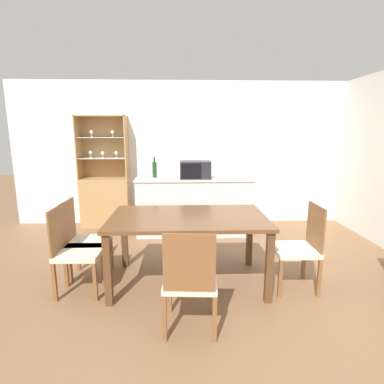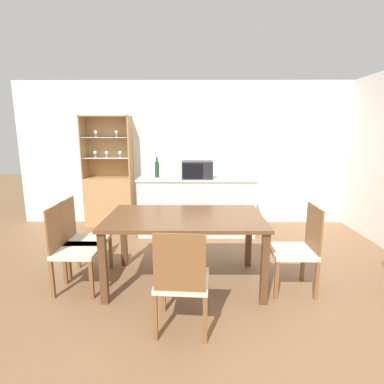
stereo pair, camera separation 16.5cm
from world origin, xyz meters
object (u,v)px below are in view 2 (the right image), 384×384
dining_chair_side_left_far (83,238)px  wine_bottle (157,169)px  display_cabinet (110,194)px  dining_chair_side_right_near (297,249)px  dining_chair_side_left_near (73,248)px  dining_table (185,224)px  dining_chair_head_near (182,280)px  microwave (197,170)px

dining_chair_side_left_far → wine_bottle: wine_bottle is taller
display_cabinet → dining_chair_side_right_near: size_ratio=2.10×
display_cabinet → dining_chair_side_left_near: display_cabinet is taller
display_cabinet → wine_bottle: size_ratio=5.79×
dining_table → dining_chair_side_left_near: (-1.19, -0.15, -0.22)m
dining_chair_side_left_near → dining_chair_head_near: same height
dining_table → dining_chair_side_left_far: dining_chair_side_left_far is taller
dining_chair_side_right_near → wine_bottle: (-1.69, 1.88, 0.62)m
dining_chair_head_near → wine_bottle: 2.69m
display_cabinet → dining_chair_side_right_near: 3.47m
dining_chair_side_left_near → dining_table: bearing=98.1°
display_cabinet → dining_chair_head_near: 3.30m
dining_chair_side_left_near → dining_chair_side_right_near: bearing=91.0°
dining_chair_side_left_near → dining_chair_side_right_near: same height
wine_bottle → microwave: bearing=-9.3°
dining_table → dining_chair_side_left_near: dining_chair_side_left_near is taller
dining_chair_side_right_near → wine_bottle: 2.60m
dining_table → dining_chair_side_right_near: bearing=-7.2°
dining_chair_side_left_near → dining_chair_head_near: bearing=60.8°
display_cabinet → dining_chair_head_near: display_cabinet is taller
dining_table → dining_chair_head_near: bearing=-90.2°
dining_table → wine_bottle: bearing=106.3°
dining_chair_side_left_far → microwave: 2.08m
dining_table → dining_chair_side_right_near: size_ratio=1.83×
dining_chair_side_right_near → wine_bottle: size_ratio=2.76×
dining_table → dining_chair_side_right_near: (1.19, -0.15, -0.22)m
dining_chair_side_left_far → dining_chair_side_right_near: (2.38, -0.30, 0.00)m
dining_chair_side_left_near → wine_bottle: (0.68, 1.87, 0.62)m
wine_bottle → dining_chair_head_near: bearing=-78.9°
microwave → wine_bottle: (-0.66, 0.11, -0.00)m
dining_chair_side_left_far → dining_chair_head_near: size_ratio=1.00×
dining_chair_side_left_far → wine_bottle: bearing=156.0°
dining_chair_side_left_far → dining_chair_side_right_near: size_ratio=1.00×
dining_chair_head_near → dining_chair_side_right_near: 1.38m
wine_bottle → dining_chair_side_right_near: bearing=-47.9°
dining_chair_side_right_near → microwave: microwave is taller
display_cabinet → dining_chair_side_left_far: display_cabinet is taller
dining_chair_side_left_far → wine_bottle: (0.68, 1.58, 0.62)m
display_cabinet → microwave: 1.73m
dining_chair_side_left_far → dining_chair_side_left_near: bearing=-0.6°
microwave → dining_chair_side_right_near: bearing=-59.6°
dining_chair_head_near → display_cabinet: bearing=119.5°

